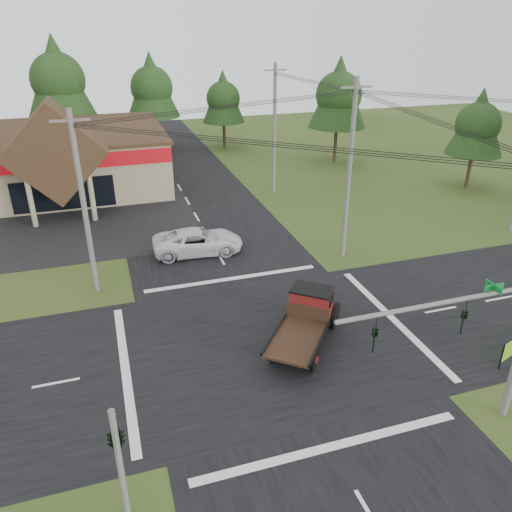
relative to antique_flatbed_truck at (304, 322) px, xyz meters
name	(u,v)px	position (x,y,z in m)	size (l,w,h in m)	color
ground	(270,343)	(-1.58, 0.56, -1.26)	(120.00, 120.00, 0.00)	#2F4318
road_ns	(270,343)	(-1.58, 0.56, -1.25)	(12.00, 120.00, 0.02)	black
road_ew	(270,343)	(-1.58, 0.56, -1.25)	(120.00, 12.00, 0.02)	black
parking_apron	(9,233)	(-15.58, 19.56, -1.24)	(28.00, 14.00, 0.02)	black
traffic_signal_mast	(491,330)	(4.24, -6.94, 3.17)	(8.12, 0.24, 7.00)	#595651
traffic_signal_corner	(114,429)	(-9.08, -6.76, 2.27)	(0.53, 2.48, 4.40)	#595651
utility_pole_nw	(84,205)	(-9.58, 8.56, 4.13)	(2.00, 0.30, 10.50)	#595651
utility_pole_ne	(349,171)	(6.42, 8.56, 4.63)	(2.00, 0.30, 11.50)	#595651
utility_pole_n	(274,129)	(6.42, 22.56, 4.48)	(2.00, 0.30, 11.20)	#595651
tree_row_c	(57,77)	(-11.58, 41.56, 7.46)	(7.28, 7.28, 13.13)	#332316
tree_row_d	(151,85)	(-1.58, 42.56, 6.12)	(6.16, 6.16, 11.11)	#332316
tree_row_e	(223,97)	(6.42, 40.56, 4.77)	(5.04, 5.04, 9.09)	#332316
tree_side_ne	(339,93)	(16.42, 30.56, 6.12)	(6.16, 6.16, 11.11)	#332316
tree_side_e_near	(478,122)	(24.42, 18.56, 4.77)	(5.04, 5.04, 9.09)	#332316
antique_flatbed_truck	(304,322)	(0.00, 0.00, 0.00)	(2.30, 6.02, 2.52)	#59150C
white_pickup	(198,241)	(-2.80, 11.96, -0.42)	(2.79, 6.05, 1.68)	silver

